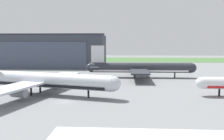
{
  "coord_description": "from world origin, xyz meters",
  "views": [
    {
      "loc": [
        16.43,
        -63.76,
        15.77
      ],
      "look_at": [
        11.17,
        23.8,
        5.75
      ],
      "focal_mm": 40.39,
      "sensor_mm": 36.0,
      "label": 1
    }
  ],
  "objects": [
    {
      "name": "airliner_far_left",
      "position": [
        22.17,
        45.57,
        4.2
      ],
      "size": [
        47.85,
        37.73,
        13.93
      ],
      "color": "#282B33",
      "rests_on": "ground_plane"
    },
    {
      "name": "airliner_near_right",
      "position": [
        -9.15,
        8.66,
        4.23
      ],
      "size": [
        47.61,
        43.18,
        14.09
      ],
      "color": "silver",
      "rests_on": "ground_plane"
    },
    {
      "name": "ground_plane",
      "position": [
        0.0,
        0.0,
        0.0
      ],
      "size": [
        440.0,
        440.0,
        0.0
      ],
      "primitive_type": "plane",
      "color": "slate"
    },
    {
      "name": "grass_field_strip",
      "position": [
        0.0,
        154.47,
        0.04
      ],
      "size": [
        440.0,
        56.0,
        0.08
      ],
      "primitive_type": "cube",
      "color": "#446B3A",
      "rests_on": "ground_plane"
    },
    {
      "name": "maintenance_hangar",
      "position": [
        -33.23,
        90.43,
        9.81
      ],
      "size": [
        70.95,
        29.72,
        20.55
      ],
      "color": "#383D47",
      "rests_on": "ground_plane"
    }
  ]
}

